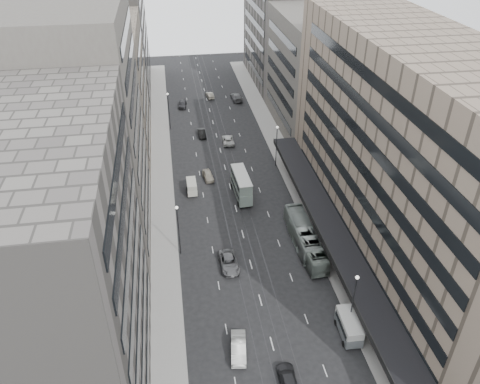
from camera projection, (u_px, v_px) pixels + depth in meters
ground at (262, 306)px, 59.60m from camera, size 220.00×220.00×0.00m
sidewalk_right at (284, 158)px, 92.25m from camera, size 4.00×125.00×0.15m
sidewalk_left at (162, 168)px, 89.07m from camera, size 4.00×125.00×0.15m
department_store at (414, 160)px, 60.97m from camera, size 19.20×60.00×30.00m
building_right_mid at (314, 73)px, 99.07m from camera, size 15.00×28.00×24.00m
building_right_far at (282, 29)px, 122.86m from camera, size 15.00×32.00×28.00m
building_left_a at (49, 282)px, 41.97m from camera, size 15.00×28.00×30.00m
building_left_b at (82, 132)px, 63.28m from camera, size 15.00×26.00×34.00m
building_left_c at (104, 93)px, 88.11m from camera, size 15.00×28.00×25.00m
building_left_d at (114, 38)px, 114.66m from camera, size 15.00×38.00×28.00m
lamp_right_near at (354, 296)px, 53.92m from camera, size 0.44×0.44×8.32m
lamp_right_far at (277, 141)px, 87.09m from camera, size 0.44×0.44×8.32m
lamp_left_near at (178, 225)px, 65.44m from camera, size 0.44×0.44×8.32m
lamp_left_far at (169, 107)px, 101.10m from camera, size 0.44×0.44×8.32m
bus_near at (308, 246)px, 67.26m from camera, size 3.16×11.26×3.10m
bus_far at (303, 233)px, 69.60m from camera, size 2.83×12.07×3.36m
double_decker at (241, 185)px, 79.68m from camera, size 2.75×8.07×4.36m
vw_microbus at (349, 326)px, 54.99m from camera, size 2.39×4.92×2.61m
panel_van at (192, 186)px, 81.26m from camera, size 1.84×3.68×2.30m
sedan_1 at (238, 348)px, 53.19m from camera, size 2.31×5.00×1.59m
sedan_2 at (229, 262)px, 65.47m from camera, size 2.64×5.41×1.48m
sedan_3 at (288, 379)px, 49.87m from camera, size 2.13×4.80×1.37m
sedan_4 at (208, 175)px, 85.48m from camera, size 2.12×4.31×1.41m
sedan_5 at (202, 133)px, 100.39m from camera, size 1.63×4.30×1.40m
sedan_6 at (228, 140)px, 97.67m from camera, size 2.43×5.04×1.38m
sedan_7 at (236, 97)px, 117.66m from camera, size 2.60×5.87×1.68m
sedan_8 at (183, 104)px, 113.84m from camera, size 2.34×4.75×1.56m
sedan_9 at (210, 95)px, 119.11m from camera, size 1.97×4.23×1.34m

